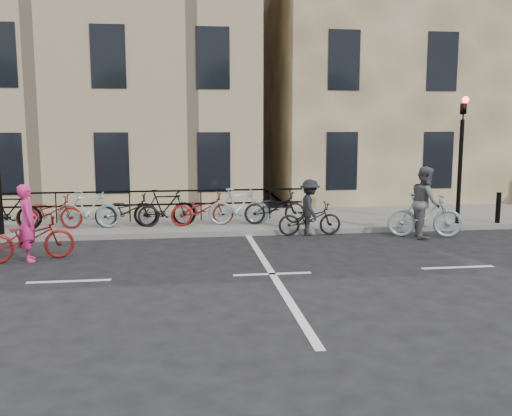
{
  "coord_description": "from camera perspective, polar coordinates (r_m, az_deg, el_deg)",
  "views": [
    {
      "loc": [
        -1.85,
        -11.11,
        3.04
      ],
      "look_at": [
        -0.09,
        1.8,
        1.1
      ],
      "focal_mm": 40.0,
      "sensor_mm": 36.0,
      "label": 1
    }
  ],
  "objects": [
    {
      "name": "building_east",
      "position": [
        26.62,
        16.92,
        14.82
      ],
      "size": [
        14.0,
        10.0,
        12.0
      ],
      "primitive_type": "cube",
      "color": "#8A7453",
      "rests_on": "sidewalk"
    },
    {
      "name": "cyclist_grey",
      "position": [
        15.91,
        16.55,
        -0.07
      ],
      "size": [
        2.05,
        1.07,
        1.91
      ],
      "rotation": [
        0.0,
        0.0,
        1.35
      ],
      "color": "#81A6A9",
      "rests_on": "ground"
    },
    {
      "name": "parked_bikes",
      "position": [
        16.39,
        -12.76,
        -0.15
      ],
      "size": [
        10.4,
        1.23,
        1.05
      ],
      "color": "black",
      "rests_on": "sidewalk"
    },
    {
      "name": "ground",
      "position": [
        11.67,
        1.64,
        -6.64
      ],
      "size": [
        120.0,
        120.0,
        0.0
      ],
      "primitive_type": "plane",
      "color": "black",
      "rests_on": "ground"
    },
    {
      "name": "cyclist_pink",
      "position": [
        13.64,
        -21.79,
        -2.47
      ],
      "size": [
        2.04,
        1.26,
        1.72
      ],
      "rotation": [
        0.0,
        0.0,
        1.9
      ],
      "color": "maroon",
      "rests_on": "ground"
    },
    {
      "name": "cyclist_dark",
      "position": [
        15.61,
        5.39,
        -0.54
      ],
      "size": [
        1.73,
        1.0,
        1.54
      ],
      "rotation": [
        0.0,
        0.0,
        1.57
      ],
      "color": "black",
      "rests_on": "ground"
    },
    {
      "name": "bollard_west",
      "position": [
        18.1,
        23.06,
        0.04
      ],
      "size": [
        0.14,
        0.14,
        0.9
      ],
      "primitive_type": "cylinder",
      "color": "black",
      "rests_on": "sidewalk"
    },
    {
      "name": "bollard_east",
      "position": [
        17.0,
        16.09,
        -0.12
      ],
      "size": [
        0.14,
        0.14,
        0.9
      ],
      "primitive_type": "cylinder",
      "color": "black",
      "rests_on": "sidewalk"
    },
    {
      "name": "sidewalk",
      "position": [
        17.5,
        -14.71,
        -1.57
      ],
      "size": [
        46.0,
        4.0,
        0.15
      ],
      "primitive_type": "cube",
      "color": "slate",
      "rests_on": "ground"
    },
    {
      "name": "traffic_light",
      "position": [
        17.43,
        19.85,
        6.04
      ],
      "size": [
        0.18,
        0.3,
        3.9
      ],
      "color": "black",
      "rests_on": "sidewalk"
    }
  ]
}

